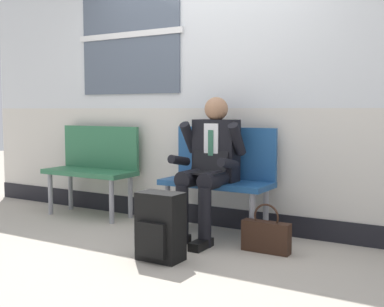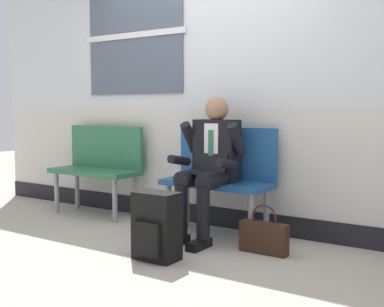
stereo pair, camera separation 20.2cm
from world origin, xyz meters
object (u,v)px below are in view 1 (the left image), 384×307
object	(u,v)px
person_seated	(209,163)
backpack	(160,227)
bench_empty	(94,164)
handbag	(266,236)
bench_with_person	(220,173)

from	to	relation	value
person_seated	backpack	distance (m)	0.86
bench_empty	handbag	bearing A→B (deg)	-9.46
bench_with_person	person_seated	size ratio (longest dim) A/B	0.81
person_seated	handbag	size ratio (longest dim) A/B	3.17
person_seated	backpack	size ratio (longest dim) A/B	2.41
backpack	handbag	world-z (taller)	backpack
handbag	bench_with_person	bearing A→B (deg)	149.44
person_seated	handbag	distance (m)	0.82
bench_empty	handbag	size ratio (longest dim) A/B	2.59
bench_with_person	handbag	size ratio (longest dim) A/B	2.56
bench_empty	person_seated	xyz separation A→B (m)	(1.52, -0.20, 0.11)
person_seated	handbag	bearing A→B (deg)	-14.15
bench_with_person	backpack	xyz separation A→B (m)	(-0.01, -0.96, -0.30)
person_seated	backpack	world-z (taller)	person_seated
bench_empty	backpack	xyz separation A→B (m)	(1.52, -0.96, -0.30)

